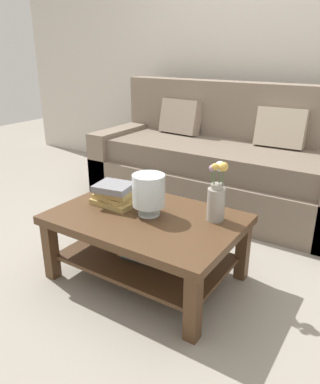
% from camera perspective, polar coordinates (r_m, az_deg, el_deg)
% --- Properties ---
extents(ground_plane, '(10.00, 10.00, 0.00)m').
position_cam_1_polar(ground_plane, '(2.70, 2.39, -8.62)').
color(ground_plane, gray).
extents(back_wall, '(6.40, 0.12, 2.70)m').
position_cam_1_polar(back_wall, '(3.86, 16.30, 20.49)').
color(back_wall, beige).
rests_on(back_wall, ground).
extents(couch, '(2.27, 0.90, 1.06)m').
position_cam_1_polar(couch, '(3.40, 9.27, 4.18)').
color(couch, '#7A6B5B').
rests_on(couch, ground).
extents(coffee_table, '(1.10, 0.74, 0.42)m').
position_cam_1_polar(coffee_table, '(2.25, -2.10, -6.30)').
color(coffee_table, '#4C331E').
rests_on(coffee_table, ground).
extents(book_stack_main, '(0.28, 0.25, 0.14)m').
position_cam_1_polar(book_stack_main, '(2.35, -6.81, -0.36)').
color(book_stack_main, tan).
rests_on(book_stack_main, coffee_table).
extents(glass_hurricane_vase, '(0.19, 0.19, 0.25)m').
position_cam_1_polar(glass_hurricane_vase, '(2.16, -1.74, 0.10)').
color(glass_hurricane_vase, silver).
rests_on(glass_hurricane_vase, coffee_table).
extents(flower_pitcher, '(0.11, 0.10, 0.35)m').
position_cam_1_polar(flower_pitcher, '(2.11, 8.62, -0.73)').
color(flower_pitcher, '#9E998E').
rests_on(flower_pitcher, coffee_table).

